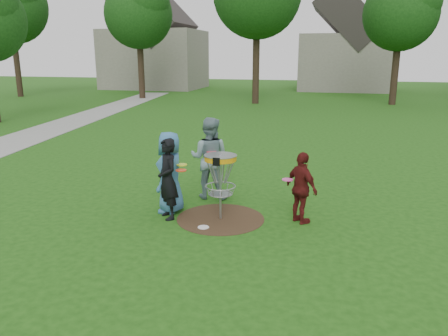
% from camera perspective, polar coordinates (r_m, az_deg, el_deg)
% --- Properties ---
extents(ground, '(100.00, 100.00, 0.00)m').
position_cam_1_polar(ground, '(9.02, -0.46, -6.63)').
color(ground, '#19470F').
rests_on(ground, ground).
extents(dirt_patch, '(1.80, 1.80, 0.01)m').
position_cam_1_polar(dirt_patch, '(9.02, -0.46, -6.60)').
color(dirt_patch, '#47331E').
rests_on(dirt_patch, ground).
extents(concrete_path, '(7.75, 39.92, 0.02)m').
position_cam_1_polar(concrete_path, '(20.42, -22.75, 4.32)').
color(concrete_path, '#9E9E99').
rests_on(concrete_path, ground).
extents(player_blue, '(0.58, 0.86, 1.73)m').
position_cam_1_polar(player_blue, '(9.23, -7.05, -0.59)').
color(player_blue, teal).
rests_on(player_blue, ground).
extents(player_black, '(0.70, 0.72, 1.66)m').
position_cam_1_polar(player_black, '(8.88, -7.39, -1.44)').
color(player_black, black).
rests_on(player_black, ground).
extents(player_grey, '(0.92, 0.72, 1.90)m').
position_cam_1_polar(player_grey, '(10.08, -1.91, 1.30)').
color(player_grey, gray).
rests_on(player_grey, ground).
extents(player_maroon, '(0.84, 0.85, 1.44)m').
position_cam_1_polar(player_maroon, '(8.73, 10.11, -2.59)').
color(player_maroon, '#551413').
rests_on(player_maroon, ground).
extents(disc_on_grass, '(0.22, 0.22, 0.02)m').
position_cam_1_polar(disc_on_grass, '(8.57, -2.71, -7.75)').
color(disc_on_grass, white).
rests_on(disc_on_grass, ground).
extents(disc_golf_basket, '(0.66, 0.67, 1.38)m').
position_cam_1_polar(disc_golf_basket, '(8.70, -0.47, -0.36)').
color(disc_golf_basket, '#9EA0A5').
rests_on(disc_golf_basket, ground).
extents(held_discs, '(2.40, 1.40, 0.30)m').
position_cam_1_polar(held_discs, '(9.02, -1.22, 0.26)').
color(held_discs, '#D7ED1A').
rests_on(held_discs, ground).
extents(tree_row, '(51.20, 17.42, 9.90)m').
position_cam_1_polar(tree_row, '(29.01, 11.20, 20.20)').
color(tree_row, '#38281C').
rests_on(tree_row, ground).
extents(house_row, '(44.50, 10.65, 11.62)m').
position_cam_1_polar(house_row, '(41.31, 18.21, 15.17)').
color(house_row, gray).
rests_on(house_row, ground).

